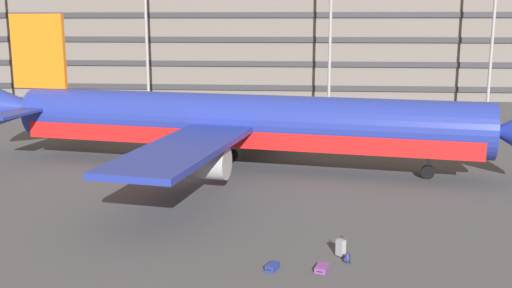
# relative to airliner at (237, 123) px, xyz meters

# --- Properties ---
(ground_plane) EXTENTS (600.00, 600.00, 0.00)m
(ground_plane) POSITION_rel_airliner_xyz_m (-3.41, -2.83, -3.17)
(ground_plane) COLOR #424449
(terminal_structure) EXTENTS (162.96, 15.89, 15.81)m
(terminal_structure) POSITION_rel_airliner_xyz_m (-3.41, 45.89, 4.73)
(terminal_structure) COLOR #605B56
(terminal_structure) RESTS_ON ground_plane
(airliner) EXTENTS (39.33, 32.00, 10.77)m
(airliner) POSITION_rel_airliner_xyz_m (0.00, 0.00, 0.00)
(airliner) COLOR navy
(airliner) RESTS_ON ground_plane
(suitcase_orange) EXTENTS (0.66, 0.85, 0.23)m
(suitcase_orange) POSITION_rel_airliner_xyz_m (5.56, -17.92, -3.06)
(suitcase_orange) COLOR #72388C
(suitcase_orange) RESTS_ON ground_plane
(suitcase_large) EXTENTS (0.46, 0.45, 0.92)m
(suitcase_large) POSITION_rel_airliner_xyz_m (6.42, -16.27, -2.76)
(suitcase_large) COLOR gray
(suitcase_large) RESTS_ON ground_plane
(suitcase_upright) EXTENTS (0.61, 0.81, 0.28)m
(suitcase_upright) POSITION_rel_airliner_xyz_m (3.50, -17.99, -3.04)
(suitcase_upright) COLOR navy
(suitcase_upright) RESTS_ON ground_plane
(backpack_small) EXTENTS (0.31, 0.41, 0.47)m
(backpack_small) POSITION_rel_airliner_xyz_m (6.65, -16.94, -2.97)
(backpack_small) COLOR navy
(backpack_small) RESTS_ON ground_plane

